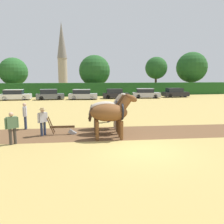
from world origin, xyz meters
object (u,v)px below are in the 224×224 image
(parked_car_right, at_px, (175,93))
(tree_center_left, at_px, (95,71))
(draft_horse_lead_right, at_px, (109,111))
(tree_left, at_px, (14,72))
(tree_center, at_px, (156,68))
(farmer_at_plow, at_px, (43,120))
(plow, at_px, (65,129))
(church_spire, at_px, (62,54))
(draft_horse_lead_left, at_px, (111,113))
(farmer_onlooker_left, at_px, (12,126))
(parked_car_left, at_px, (50,95))
(farmer_onlooker_right, at_px, (25,114))
(parked_car_center_right, at_px, (146,93))
(parked_car_far_left, at_px, (15,95))
(tree_center_right, at_px, (192,67))
(parked_car_center, at_px, (115,94))
(farmer_beside_team, at_px, (109,111))
(parked_car_center_left, at_px, (83,95))
(draft_horse_trail_left, at_px, (107,108))

(parked_car_right, bearing_deg, tree_center_left, 144.80)
(draft_horse_lead_right, xyz_separation_m, parked_car_right, (15.65, 22.04, -0.56))
(tree_left, relative_size, tree_center, 0.91)
(farmer_at_plow, bearing_deg, plow, 53.10)
(church_spire, height_order, draft_horse_lead_left, church_spire)
(draft_horse_lead_left, relative_size, farmer_onlooker_left, 1.65)
(tree_center_left, distance_m, parked_car_left, 12.75)
(farmer_onlooker_right, relative_size, parked_car_center_right, 0.36)
(draft_horse_lead_left, distance_m, parked_car_far_left, 25.40)
(tree_left, distance_m, draft_horse_lead_right, 32.96)
(tree_left, distance_m, tree_center_right, 35.78)
(tree_center_left, height_order, parked_car_far_left, tree_center_left)
(plow, relative_size, parked_car_center, 0.39)
(tree_center_right, xyz_separation_m, farmer_at_plow, (-27.66, -30.79, -4.58))
(tree_center_left, bearing_deg, tree_left, -178.81)
(tree_center, bearing_deg, tree_left, -179.64)
(tree_center, relative_size, farmer_at_plow, 4.73)
(farmer_at_plow, distance_m, farmer_beside_team, 5.28)
(parked_car_center_left, distance_m, parked_car_center, 5.21)
(farmer_onlooker_right, bearing_deg, parked_car_center, 58.87)
(tree_center_left, height_order, farmer_beside_team, tree_center_left)
(tree_center_left, distance_m, farmer_beside_team, 28.06)
(tree_left, height_order, tree_center_right, tree_center_right)
(draft_horse_lead_right, relative_size, draft_horse_trail_left, 1.03)
(draft_horse_lead_left, height_order, parked_car_center_left, draft_horse_lead_left)
(draft_horse_trail_left, distance_m, farmer_onlooker_left, 5.69)
(farmer_onlooker_right, xyz_separation_m, parked_car_center_left, (4.93, 18.98, -0.24))
(draft_horse_lead_left, relative_size, parked_car_center_left, 0.59)
(parked_car_right, bearing_deg, draft_horse_lead_right, -125.59)
(farmer_at_plow, height_order, parked_car_right, farmer_at_plow)
(tree_center_right, bearing_deg, parked_car_left, -162.27)
(plow, distance_m, farmer_beside_team, 4.36)
(tree_left, height_order, parked_car_center_left, tree_left)
(parked_car_left, height_order, parked_car_center_right, parked_car_left)
(draft_horse_lead_right, relative_size, parked_car_left, 0.66)
(farmer_onlooker_left, distance_m, parked_car_far_left, 23.93)
(tree_left, height_order, tree_center_left, tree_center_left)
(parked_car_right, bearing_deg, tree_center, 89.22)
(parked_car_far_left, height_order, parked_car_center, parked_car_far_left)
(church_spire, relative_size, farmer_at_plow, 13.73)
(plow, xyz_separation_m, farmer_onlooker_right, (-2.45, 1.86, 0.66))
(tree_center_right, distance_m, draft_horse_lead_right, 39.36)
(draft_horse_trail_left, bearing_deg, parked_car_left, 109.12)
(farmer_onlooker_left, distance_m, parked_car_center_left, 22.84)
(draft_horse_trail_left, relative_size, parked_car_far_left, 0.61)
(draft_horse_trail_left, bearing_deg, parked_car_center_right, 68.75)
(draft_horse_lead_left, height_order, farmer_onlooker_left, draft_horse_lead_left)
(tree_left, distance_m, parked_car_far_left, 9.35)
(tree_center, relative_size, parked_car_right, 1.74)
(tree_center, bearing_deg, parked_car_left, -156.45)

